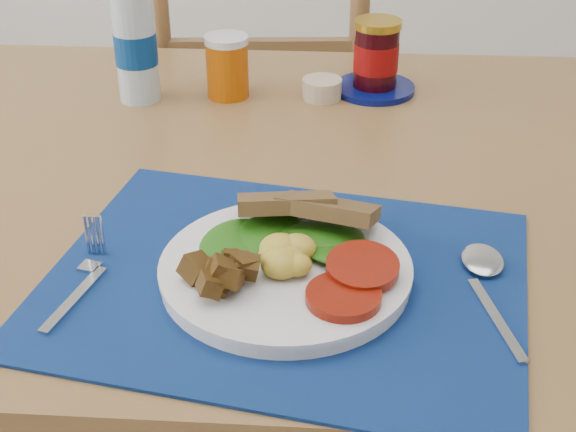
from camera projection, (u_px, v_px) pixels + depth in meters
The scene contains 10 objects.
table at pixel (192, 220), 1.09m from camera, with size 1.40×0.90×0.75m.
chair_far at pixel (262, 101), 1.67m from camera, with size 0.46×0.44×1.14m.
placemat at pixel (285, 279), 0.82m from camera, with size 0.48×0.38×0.00m, color black.
breakfast_plate at pixel (280, 265), 0.81m from camera, with size 0.25×0.25×0.06m.
fork at pixel (84, 278), 0.82m from camera, with size 0.04×0.16×0.00m.
spoon at pixel (486, 278), 0.82m from camera, with size 0.04×0.19×0.01m.
water_bottle at pixel (135, 39), 1.19m from camera, with size 0.06×0.06×0.22m.
juice_glass at pixel (227, 68), 1.22m from camera, with size 0.06×0.06×0.09m, color #B34C04.
ramekin at pixel (322, 89), 1.23m from camera, with size 0.06×0.06×0.03m, color #BEA98C.
jam_on_saucer at pixel (376, 60), 1.24m from camera, with size 0.13×0.13×0.11m.
Camera 1 is at (0.19, -0.72, 1.23)m, focal length 50.00 mm.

